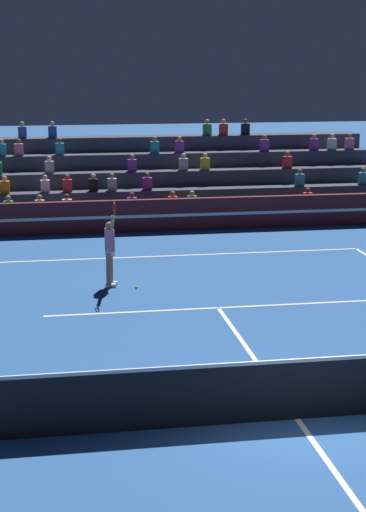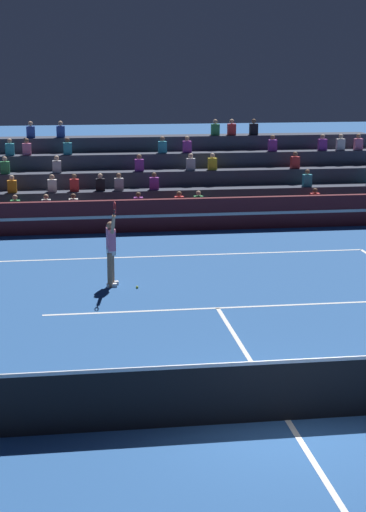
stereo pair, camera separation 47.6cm
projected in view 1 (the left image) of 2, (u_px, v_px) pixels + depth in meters
ground_plane at (297, 419)px, 14.18m from camera, size 120.00×120.00×0.00m
court_lines at (297, 419)px, 14.18m from camera, size 11.10×23.90×0.01m
tennis_net at (298, 388)px, 14.06m from camera, size 12.00×0.10×1.10m
sponsor_banner_wall at (163, 215)px, 29.02m from camera, size 18.00×0.26×1.10m
bleacher_stand at (149, 185)px, 32.56m from camera, size 17.30×4.75×3.38m
tennis_player at (110, 250)px, 21.99m from camera, size 0.33×1.20×2.41m
tennis_ball at (136, 287)px, 21.99m from camera, size 0.07×0.07×0.07m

